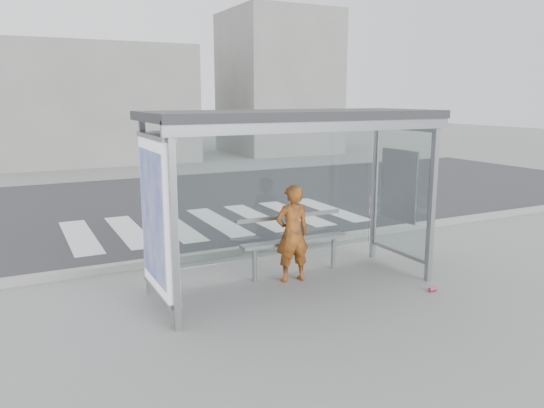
{
  "coord_description": "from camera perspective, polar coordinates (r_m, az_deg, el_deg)",
  "views": [
    {
      "loc": [
        -3.68,
        -6.63,
        2.8
      ],
      "look_at": [
        -0.26,
        0.2,
        1.26
      ],
      "focal_mm": 35.0,
      "sensor_mm": 36.0,
      "label": 1
    }
  ],
  "objects": [
    {
      "name": "building_right",
      "position": [
        27.71,
        0.64,
        12.86
      ],
      "size": [
        5.0,
        5.0,
        7.0
      ],
      "primitive_type": "cube",
      "color": "gray",
      "rests_on": "ground"
    },
    {
      "name": "building_center",
      "position": [
        24.9,
        -18.41,
        10.15
      ],
      "size": [
        8.0,
        5.0,
        5.0
      ],
      "primitive_type": "cube",
      "color": "gray",
      "rests_on": "ground"
    },
    {
      "name": "soda_can",
      "position": [
        8.22,
        16.89,
        -8.78
      ],
      "size": [
        0.12,
        0.07,
        0.07
      ],
      "primitive_type": "cylinder",
      "rotation": [
        0.0,
        1.57,
        0.01
      ],
      "color": "#CB3B6B",
      "rests_on": "ground"
    },
    {
      "name": "bus_shelter",
      "position": [
        7.51,
        -0.3,
        5.15
      ],
      "size": [
        4.25,
        1.65,
        2.62
      ],
      "color": "gray",
      "rests_on": "ground"
    },
    {
      "name": "crosswalk",
      "position": [
        12.21,
        -5.87,
        -1.9
      ],
      "size": [
        6.55,
        3.0,
        0.0
      ],
      "color": "silver",
      "rests_on": "ground"
    },
    {
      "name": "road",
      "position": [
        14.39,
        -11.28,
        -0.02
      ],
      "size": [
        30.0,
        10.0,
        0.01
      ],
      "primitive_type": "cube",
      "color": "#2E2E31",
      "rests_on": "ground"
    },
    {
      "name": "ground",
      "position": [
        8.08,
        2.3,
        -8.88
      ],
      "size": [
        80.0,
        80.0,
        0.0
      ],
      "primitive_type": "plane",
      "color": "slate",
      "rests_on": "ground"
    },
    {
      "name": "bench",
      "position": [
        8.46,
        2.46,
        -3.93
      ],
      "size": [
        1.85,
        0.32,
        0.96
      ],
      "color": "gray",
      "rests_on": "ground"
    },
    {
      "name": "person",
      "position": [
        8.12,
        2.18,
        -3.2
      ],
      "size": [
        0.58,
        0.4,
        1.51
      ],
      "primitive_type": "imported",
      "rotation": [
        0.0,
        0.0,
        3.06
      ],
      "color": "red",
      "rests_on": "ground"
    },
    {
      "name": "curb",
      "position": [
        9.73,
        -3.27,
        -4.98
      ],
      "size": [
        30.0,
        0.18,
        0.12
      ],
      "primitive_type": "cube",
      "color": "gray",
      "rests_on": "ground"
    }
  ]
}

